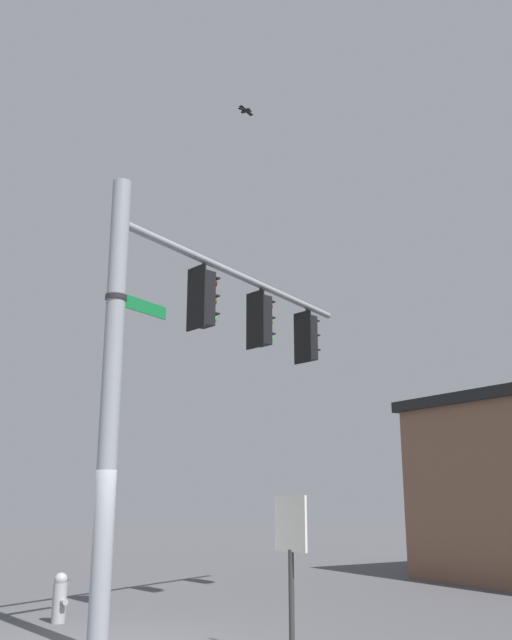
# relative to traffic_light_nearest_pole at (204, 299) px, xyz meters

# --- Properties ---
(signal_pole) EXTENTS (0.30, 0.30, 7.20)m
(signal_pole) POSITION_rel_traffic_light_nearest_pole_xyz_m (0.53, -2.18, -2.11)
(signal_pole) COLOR gray
(signal_pole) RESTS_ON ground
(mast_arm) EXTENTS (1.86, 7.00, 0.14)m
(mast_arm) POSITION_rel_traffic_light_nearest_pole_xyz_m (-0.33, 1.30, 0.77)
(mast_arm) COLOR gray
(traffic_light_nearest_pole) EXTENTS (0.54, 0.49, 1.31)m
(traffic_light_nearest_pole) POSITION_rel_traffic_light_nearest_pole_xyz_m (0.00, 0.00, 0.00)
(traffic_light_nearest_pole) COLOR black
(traffic_light_mid_inner) EXTENTS (0.54, 0.49, 1.31)m
(traffic_light_mid_inner) POSITION_rel_traffic_light_nearest_pole_xyz_m (-0.47, 1.90, 0.00)
(traffic_light_mid_inner) COLOR black
(traffic_light_mid_outer) EXTENTS (0.54, 0.49, 1.31)m
(traffic_light_mid_outer) POSITION_rel_traffic_light_nearest_pole_xyz_m (-0.94, 3.79, 0.00)
(traffic_light_mid_outer) COLOR black
(street_name_sign) EXTENTS (0.47, 1.32, 0.22)m
(street_name_sign) POSITION_rel_traffic_light_nearest_pole_xyz_m (0.46, -1.90, -0.53)
(street_name_sign) COLOR #147238
(bird_flying) EXTENTS (0.26, 0.43, 0.11)m
(bird_flying) POSITION_rel_traffic_light_nearest_pole_xyz_m (-0.06, 1.06, 4.45)
(bird_flying) COLOR black
(fire_hydrant) EXTENTS (0.35, 0.24, 0.82)m
(fire_hydrant) POSITION_rel_traffic_light_nearest_pole_xyz_m (-1.97, -1.53, -5.29)
(fire_hydrant) COLOR #99999E
(fire_hydrant) RESTS_ON ground
(historical_marker) EXTENTS (0.60, 0.08, 2.13)m
(historical_marker) POSITION_rel_traffic_light_nearest_pole_xyz_m (2.71, -0.48, -4.31)
(historical_marker) COLOR #333333
(historical_marker) RESTS_ON ground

